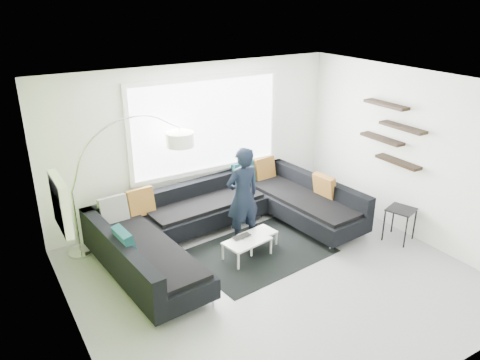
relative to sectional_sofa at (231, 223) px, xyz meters
name	(u,v)px	position (x,y,z in m)	size (l,w,h in m)	color
ground	(274,277)	(0.06, -1.15, -0.39)	(5.50, 5.50, 0.00)	gray
room_shell	(271,157)	(0.09, -0.95, 1.42)	(5.54, 5.04, 2.82)	white
sectional_sofa	(231,223)	(0.00, 0.00, 0.00)	(4.31, 2.90, 0.88)	black
rug	(259,252)	(0.24, -0.46, -0.38)	(2.15, 1.57, 0.01)	black
coffee_table	(253,244)	(0.16, -0.40, -0.23)	(0.94, 0.55, 0.31)	silver
arc_lamp	(72,192)	(-2.23, 1.00, 0.69)	(2.02, 0.77, 2.16)	white
side_table	(399,224)	(2.49, -1.32, -0.10)	(0.42, 0.42, 0.57)	black
person	(243,196)	(0.22, 0.00, 0.44)	(0.62, 0.42, 1.66)	black
laptop	(243,238)	(-0.02, -0.41, -0.07)	(0.33, 0.23, 0.02)	black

